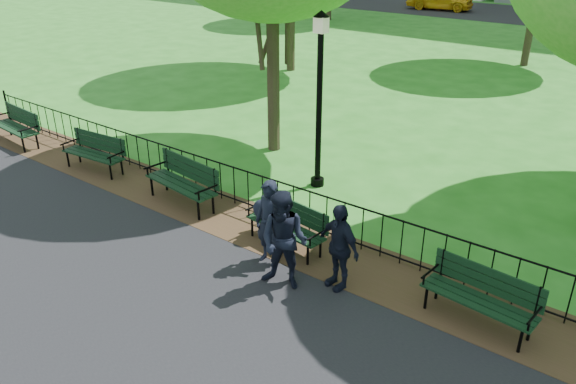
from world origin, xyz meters
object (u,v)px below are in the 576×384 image
Objects in this scene: park_bench_left_a at (184,177)px; person_mid at (284,241)px; park_bench_left_b at (96,148)px; lamppost at (319,96)px; park_bench_right_a at (482,291)px; park_bench_main at (278,216)px; park_bench_left_c at (18,122)px; person_left at (269,223)px; person_right at (339,246)px.

park_bench_left_a is 1.15× the size of person_mid.
lamppost is at bearing 21.95° from park_bench_left_b.
park_bench_main is at bearing -174.90° from park_bench_right_a.
park_bench_left_a reaches higher than park_bench_left_c.
park_bench_left_c is 9.44m from person_left.
park_bench_left_a is 1.25× the size of person_left.
park_bench_right_a is 1.12× the size of person_left.
person_left is at bearing -164.96° from park_bench_right_a.
park_bench_main is 9.12m from park_bench_left_c.
park_bench_right_a is (3.92, -0.01, -0.02)m from park_bench_main.
park_bench_left_b is (-3.12, -0.03, -0.06)m from park_bench_left_a.
person_left is (0.30, -0.64, 0.22)m from park_bench_main.
lamppost is at bearing 22.60° from park_bench_left_c.
person_left is at bearing 0.92° from park_bench_left_c.
park_bench_right_a is 3.69m from person_left.
park_bench_left_b is at bearing 174.44° from person_left.
park_bench_main is at bearing 116.49° from person_left.
person_left is (6.09, -0.72, 0.24)m from park_bench_left_b.
person_mid is at bearing -1.27° from park_bench_left_c.
person_mid is (0.96, -1.06, 0.29)m from park_bench_main.
person_left is at bearing -57.47° from park_bench_main.
park_bench_left_a is at bearing -171.59° from person_right.
park_bench_left_c is 10.81m from person_right.
person_mid is at bearing -11.52° from park_bench_left_a.
park_bench_right_a is 1.16× the size of person_right.
lamppost is 2.29× the size of person_mid.
park_bench_right_a is 0.45× the size of lamppost.
park_bench_left_a is at bearing -5.08° from park_bench_left_b.
park_bench_left_a reaches higher than park_bench_right_a.
person_mid is at bearing -155.24° from park_bench_right_a.
person_left is 1.04× the size of person_right.
park_bench_left_b is 0.93× the size of park_bench_left_c.
lamppost is (-4.83, 2.65, 1.60)m from park_bench_right_a.
lamppost is at bearing 156.50° from park_bench_right_a.
park_bench_left_b is at bearing -167.85° from person_right.
park_bench_left_a is 1.03× the size of park_bench_left_c.
park_bench_right_a is at bearing 4.63° from park_bench_left_c.
park_bench_left_b is 6.84m from person_mid.
person_left reaches higher than person_right.
park_bench_left_c is (-9.12, -0.06, 0.03)m from park_bench_main.
park_bench_left_c is 1.22× the size of person_left.
lamppost is (1.77, 2.52, 1.53)m from park_bench_left_a.
park_bench_left_c is 8.79m from lamppost.
park_bench_main is 0.74m from person_left.
lamppost reaches higher than person_left.
park_bench_left_b is 1.18× the size of person_right.
park_bench_left_b is at bearing -172.90° from park_bench_left_a.
person_mid is at bearing -15.34° from park_bench_left_b.
park_bench_left_b is at bearing -173.61° from park_bench_main.
person_mid is 1.13× the size of person_right.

